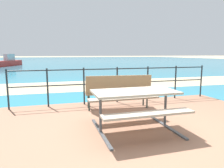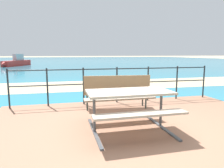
% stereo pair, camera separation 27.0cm
% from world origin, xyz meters
% --- Properties ---
extents(ground_plane, '(240.00, 240.00, 0.00)m').
position_xyz_m(ground_plane, '(0.00, 0.00, 0.00)').
color(ground_plane, tan).
extents(patio_paving, '(6.40, 5.20, 0.06)m').
position_xyz_m(patio_paving, '(0.00, 0.00, 0.03)').
color(patio_paving, '#996B51').
rests_on(patio_paving, ground).
extents(sea_water, '(90.00, 90.00, 0.01)m').
position_xyz_m(sea_water, '(0.00, 40.00, 0.01)').
color(sea_water, teal).
rests_on(sea_water, ground).
extents(beach_strip, '(54.02, 3.37, 0.01)m').
position_xyz_m(beach_strip, '(0.00, 6.13, 0.01)').
color(beach_strip, tan).
rests_on(beach_strip, ground).
extents(picnic_table, '(1.57, 1.46, 0.75)m').
position_xyz_m(picnic_table, '(-0.34, 0.16, 0.65)').
color(picnic_table, tan).
rests_on(picnic_table, patio_paving).
extents(park_bench, '(1.73, 0.57, 0.89)m').
position_xyz_m(park_bench, '(-0.19, 1.63, 0.59)').
color(park_bench, '#8C704C').
rests_on(park_bench, patio_paving).
extents(railing_fence, '(5.94, 0.04, 1.05)m').
position_xyz_m(railing_fence, '(0.00, 2.36, 0.71)').
color(railing_fence, '#1E2328').
rests_on(railing_fence, patio_paving).
extents(boat_near, '(2.50, 5.58, 1.44)m').
position_xyz_m(boat_near, '(-7.15, 23.57, 0.46)').
color(boat_near, red).
rests_on(boat_near, sea_water).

